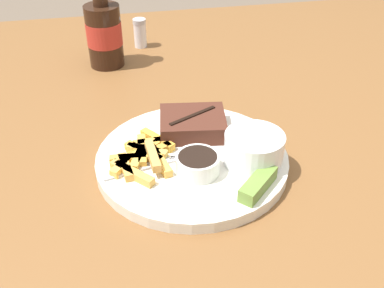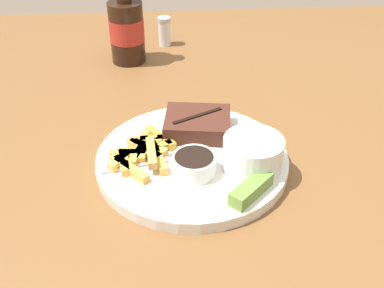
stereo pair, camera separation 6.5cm
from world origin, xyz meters
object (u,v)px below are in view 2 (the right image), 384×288
coleslaw_cup (253,151)px  salt_shaker (164,31)px  dinner_plate (192,160)px  steak_portion (198,124)px  dipping_sauce_cup (191,164)px  beer_bottle (127,28)px  fork_utensil (143,163)px  pickle_spear (251,189)px

coleslaw_cup → salt_shaker: bearing=103.0°
dinner_plate → steak_portion: 0.07m
dipping_sauce_cup → coleslaw_cup: bearing=5.1°
beer_bottle → steak_portion: bearing=-68.7°
dinner_plate → fork_utensil: bearing=-166.5°
pickle_spear → salt_shaker: size_ratio=1.04×
fork_utensil → salt_shaker: 0.48m
dinner_plate → beer_bottle: (-0.11, 0.38, 0.06)m
dinner_plate → pickle_spear: size_ratio=4.23×
salt_shaker → beer_bottle: bearing=-134.2°
dinner_plate → steak_portion: steak_portion is taller
dinner_plate → pickle_spear: (0.07, -0.09, 0.02)m
steak_portion → beer_bottle: (-0.12, 0.31, 0.04)m
beer_bottle → salt_shaker: beer_bottle is taller
fork_utensil → beer_bottle: size_ratio=0.65×
dinner_plate → pickle_spear: 0.12m
salt_shaker → dipping_sauce_cup: bearing=-87.1°
pickle_spear → beer_bottle: size_ratio=0.33×
steak_portion → fork_utensil: steak_portion is taller
steak_portion → pickle_spear: steak_portion is taller
dipping_sauce_cup → fork_utensil: (-0.07, 0.02, -0.01)m
beer_bottle → coleslaw_cup: bearing=-64.7°
coleslaw_cup → dipping_sauce_cup: (-0.09, -0.01, -0.01)m
pickle_spear → dinner_plate: bearing=127.2°
dipping_sauce_cup → beer_bottle: 0.43m
coleslaw_cup → fork_utensil: 0.16m
dipping_sauce_cup → fork_utensil: dipping_sauce_cup is taller
coleslaw_cup → salt_shaker: 0.50m
fork_utensil → salt_shaker: (0.04, 0.47, 0.01)m
dinner_plate → dipping_sauce_cup: 0.05m
coleslaw_cup → beer_bottle: (-0.19, 0.41, 0.03)m
steak_portion → beer_bottle: beer_bottle is taller
pickle_spear → salt_shaker: bearing=100.4°
coleslaw_cup → pickle_spear: coleslaw_cup is taller
dinner_plate → beer_bottle: bearing=106.2°
pickle_spear → fork_utensil: pickle_spear is taller
dinner_plate → coleslaw_cup: 0.10m
beer_bottle → dinner_plate: bearing=-73.8°
dipping_sauce_cup → beer_bottle: beer_bottle is taller
coleslaw_cup → dinner_plate: bearing=158.7°
steak_portion → coleslaw_cup: bearing=-53.3°
coleslaw_cup → salt_shaker: salt_shaker is taller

